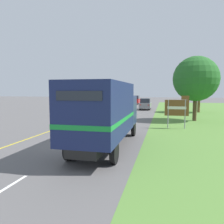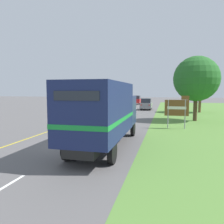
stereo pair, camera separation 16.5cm
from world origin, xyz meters
name	(u,v)px [view 2 (the right image)]	position (x,y,z in m)	size (l,w,h in m)	color
ground_plane	(75,145)	(0.00, 0.00, 0.00)	(200.00, 200.00, 0.00)	#5B5959
edge_line_yellow	(100,114)	(-3.70, 16.90, 0.00)	(0.12, 66.85, 0.01)	yellow
centre_dash_near	(79,143)	(0.00, 0.55, 0.00)	(0.12, 2.60, 0.01)	white
centre_dash_mid_a	(107,126)	(0.00, 7.15, 0.00)	(0.12, 2.60, 0.01)	white
centre_dash_mid_b	(122,117)	(0.00, 13.75, 0.00)	(0.12, 2.60, 0.01)	white
centre_dash_far	(130,112)	(0.00, 20.35, 0.00)	(0.12, 2.60, 0.01)	white
centre_dash_farthest	(136,109)	(0.00, 26.95, 0.00)	(0.12, 2.60, 0.01)	white
horse_trailer_truck	(104,112)	(1.82, -0.28, 1.97)	(2.43, 8.15, 3.52)	black
lead_car_white	(109,108)	(-2.01, 15.31, 1.00)	(1.80, 4.05, 1.99)	black
lead_car_grey_ahead	(146,104)	(1.90, 25.14, 0.96)	(1.80, 3.97, 1.90)	black
lead_car_red_ahead	(137,100)	(-1.64, 40.28, 1.02)	(1.80, 4.08, 2.05)	black
highway_sign	(177,108)	(5.95, 7.12, 1.67)	(1.92, 0.09, 2.72)	#9E9EA3
roadside_tree_near	(196,79)	(8.04, 12.56, 4.35)	(4.64, 4.64, 6.68)	#4C3823
roadside_tree_mid	(201,84)	(9.87, 22.32, 4.10)	(4.44, 4.44, 6.33)	brown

